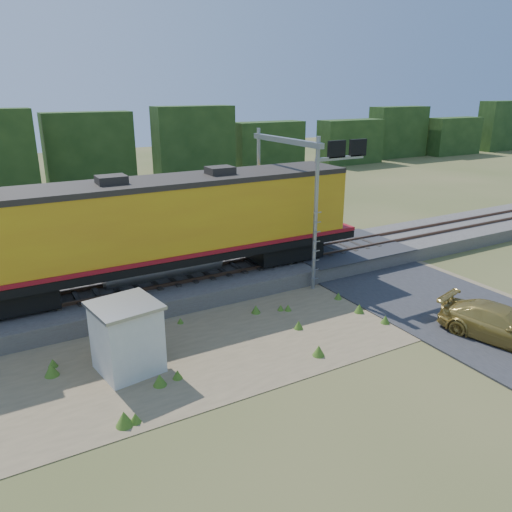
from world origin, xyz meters
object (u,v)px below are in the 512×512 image
locomotive (155,226)px  signal_gantry (299,171)px  shed (127,337)px  car (502,325)px

locomotive → signal_gantry: signal_gantry is taller
locomotive → shed: (-3.13, -5.83, -2.30)m
locomotive → signal_gantry: (7.60, -0.68, 2.05)m
shed → signal_gantry: (10.72, 5.15, 4.35)m
signal_gantry → car: 11.85m
locomotive → car: 15.55m
signal_gantry → car: size_ratio=1.56×
shed → car: bearing=-29.4°
signal_gantry → shed: bearing=-154.4°
locomotive → signal_gantry: bearing=-5.1°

